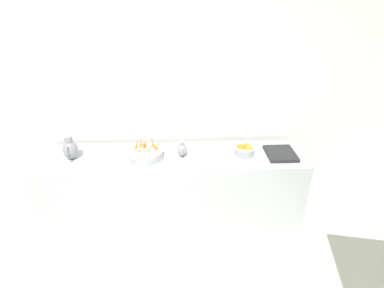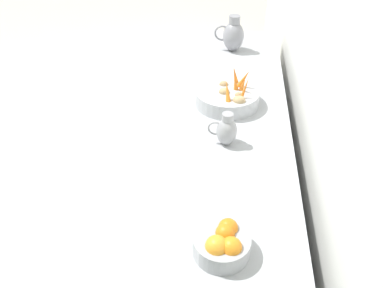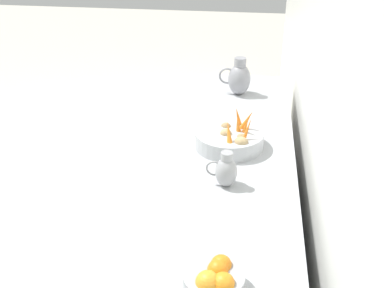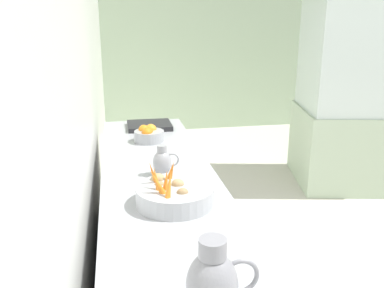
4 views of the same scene
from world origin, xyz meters
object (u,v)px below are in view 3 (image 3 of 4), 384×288
(vegetable_colander, at_px, (230,139))
(orange_bowl, at_px, (215,281))
(metal_pitcher_tall, at_px, (239,78))
(metal_pitcher_short, at_px, (226,171))

(vegetable_colander, height_order, orange_bowl, vegetable_colander)
(metal_pitcher_tall, xyz_separation_m, metal_pitcher_short, (-0.01, 1.15, -0.04))
(orange_bowl, distance_m, metal_pitcher_short, 0.67)
(vegetable_colander, xyz_separation_m, orange_bowl, (-0.03, 1.05, 0.00))
(orange_bowl, height_order, metal_pitcher_short, metal_pitcher_short)
(vegetable_colander, relative_size, orange_bowl, 1.75)
(orange_bowl, distance_m, metal_pitcher_tall, 1.82)
(vegetable_colander, height_order, metal_pitcher_short, vegetable_colander)
(metal_pitcher_tall, relative_size, metal_pitcher_short, 1.47)
(vegetable_colander, distance_m, metal_pitcher_tall, 0.77)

